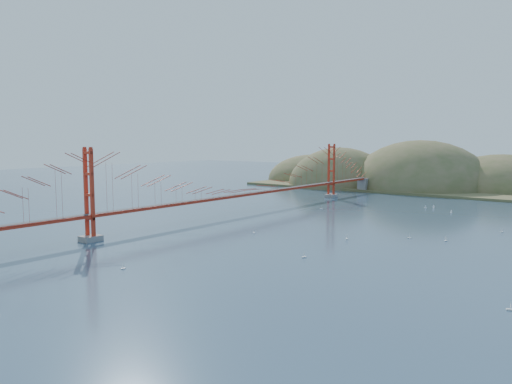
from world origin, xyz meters
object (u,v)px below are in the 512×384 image
Objects in this scene: sailboat_1 at (347,238)px; sailboat_0 at (304,256)px; bridge at (244,172)px; sailboat_2 at (409,237)px.

sailboat_0 is at bearing -84.89° from sailboat_1.
bridge is 166.04× the size of sailboat_2.
sailboat_0 is (1.04, -11.64, -0.01)m from sailboat_1.
sailboat_2 is 17.85m from sailboat_0.
sailboat_0 is at bearing -106.26° from sailboat_2.
sailboat_1 is 8.17m from sailboat_2.
sailboat_1 is 1.09× the size of sailboat_0.
sailboat_0 is (-5.00, -17.13, 0.01)m from sailboat_2.
bridge is at bearing 172.53° from sailboat_2.
sailboat_2 is at bearing -7.47° from bridge.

